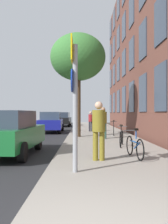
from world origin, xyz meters
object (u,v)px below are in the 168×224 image
Objects in this scene: pedestrian_0 at (99,127)px; pedestrian_2 at (91,120)px; traffic_light at (77,103)px; bicycle_1 at (121,138)px; bicycle_0 at (135,146)px; sign_post at (74,94)px; bicycle_2 at (114,129)px; tree_near at (78,58)px; car_1 at (51,122)px; pedestrian_1 at (103,121)px; car_2 at (62,119)px; car_0 at (9,132)px.

pedestrian_0 reaches higher than pedestrian_2.
traffic_light is 2.23× the size of bicycle_1.
traffic_light is 17.63m from bicycle_0.
sign_post is 1.93× the size of bicycle_2.
bicycle_1 is 8.28m from pedestrian_2.
bicycle_2 is at bearing 86.27° from bicycle_1.
sign_post reaches higher than pedestrian_2.
pedestrian_0 is at bearing -84.02° from tree_near.
pedestrian_2 is at bearing 97.22° from bicycle_1.
pedestrian_2 is at bearing -7.58° from car_1.
pedestrian_1 is (0.67, 6.05, -0.01)m from pedestrian_0.
car_1 is at bearing -107.55° from traffic_light.
pedestrian_2 is (-1.04, 8.20, 0.52)m from bicycle_1.
tree_near is 3.89× the size of bicycle_1.
traffic_light is 0.57× the size of tree_near.
bicycle_2 is at bearing -70.17° from car_2.
car_0 is (-3.31, -9.82, -0.17)m from pedestrian_2.
pedestrian_1 is (1.36, 7.45, -0.88)m from sign_post.
bicycle_0 is at bearing -14.10° from car_0.
pedestrian_0 is at bearing 63.80° from sign_post.
tree_near is (0.30, -10.53, 2.31)m from traffic_light.
pedestrian_0 reaches higher than pedestrian_1.
tree_near is 13.70m from car_2.
pedestrian_2 is 0.36× the size of car_2.
bicycle_0 is at bearing -69.92° from car_1.
bicycle_2 is 1.09× the size of pedestrian_2.
pedestrian_1 is at bearing -81.61° from traffic_light.
traffic_light reaches higher than bicycle_1.
pedestrian_0 is at bearing -160.85° from bicycle_0.
bicycle_2 is at bearing -74.90° from traffic_light.
sign_post is 7.63m from pedestrian_1.
car_2 reaches higher than bicycle_1.
car_0 is 0.98× the size of car_2.
pedestrian_2 is 10.37m from car_0.
bicycle_0 is at bearing -84.70° from pedestrian_2.
tree_near reaches higher than car_1.
traffic_light is at bearing 82.67° from car_0.
pedestrian_0 is 12.10m from car_1.
tree_near is 6.35m from bicycle_1.
bicycle_0 is at bearing -84.95° from pedestrian_1.
car_2 is (-2.04, 12.93, -4.04)m from tree_near.
traffic_light reaches higher than pedestrian_2.
pedestrian_2 reaches higher than car_1.
car_2 is (-3.99, 17.06, 0.36)m from bicycle_1.
tree_near reaches higher than pedestrian_1.
bicycle_1 is at bearing -64.20° from car_1.
car_1 is (-2.21, 4.49, -4.05)m from tree_near.
pedestrian_2 is (1.22, -6.46, -1.57)m from traffic_light.
bicycle_1 is 17.53m from car_2.
traffic_light is at bearing 100.66° from pedestrian_2.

